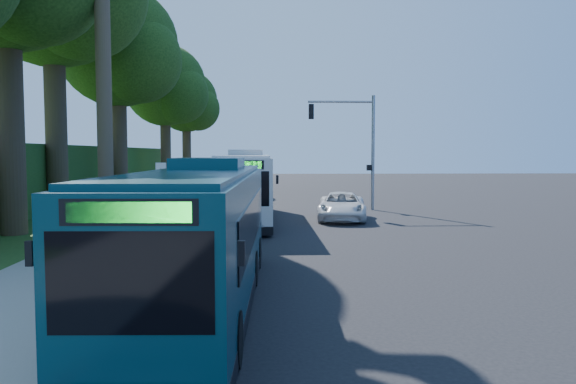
{
  "coord_description": "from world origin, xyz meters",
  "views": [
    {
      "loc": [
        -1.99,
        -24.1,
        3.51
      ],
      "look_at": [
        -0.82,
        1.0,
        1.75
      ],
      "focal_mm": 35.0,
      "sensor_mm": 36.0,
      "label": 1
    }
  ],
  "objects_px": {
    "white_bus": "(245,186)",
    "pickup": "(342,206)",
    "teal_bus": "(199,235)",
    "bus_shelter": "(122,198)"
  },
  "relations": [
    {
      "from": "white_bus",
      "to": "pickup",
      "type": "xyz_separation_m",
      "value": [
        5.04,
        -0.02,
        -1.07
      ]
    },
    {
      "from": "pickup",
      "to": "white_bus",
      "type": "bearing_deg",
      "value": -172.21
    },
    {
      "from": "teal_bus",
      "to": "pickup",
      "type": "height_order",
      "value": "teal_bus"
    },
    {
      "from": "bus_shelter",
      "to": "pickup",
      "type": "relative_size",
      "value": 0.62
    },
    {
      "from": "bus_shelter",
      "to": "teal_bus",
      "type": "xyz_separation_m",
      "value": [
        3.84,
        -8.51,
        -0.16
      ]
    },
    {
      "from": "bus_shelter",
      "to": "pickup",
      "type": "distance_m",
      "value": 12.27
    },
    {
      "from": "white_bus",
      "to": "pickup",
      "type": "height_order",
      "value": "white_bus"
    },
    {
      "from": "bus_shelter",
      "to": "teal_bus",
      "type": "relative_size",
      "value": 0.28
    },
    {
      "from": "teal_bus",
      "to": "pickup",
      "type": "xyz_separation_m",
      "value": [
        5.6,
        16.29,
        -0.93
      ]
    },
    {
      "from": "bus_shelter",
      "to": "pickup",
      "type": "bearing_deg",
      "value": 39.51
    }
  ]
}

